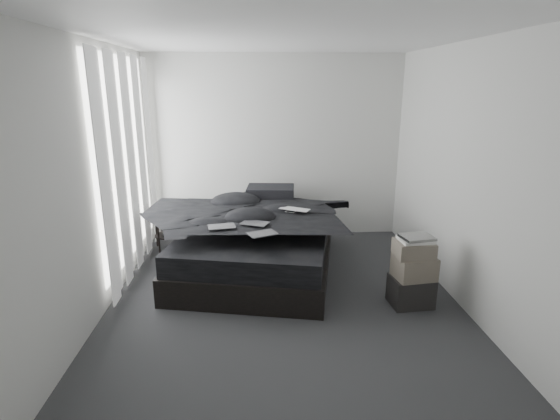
{
  "coord_description": "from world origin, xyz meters",
  "views": [
    {
      "loc": [
        -0.26,
        -4.16,
        2.19
      ],
      "look_at": [
        0.0,
        0.8,
        0.75
      ],
      "focal_mm": 28.0,
      "sensor_mm": 36.0,
      "label": 1
    }
  ],
  "objects_px": {
    "bed": "(258,257)",
    "laptop": "(293,204)",
    "side_stand": "(166,227)",
    "box_lower": "(411,291)"
  },
  "relations": [
    {
      "from": "bed",
      "to": "laptop",
      "type": "bearing_deg",
      "value": 7.5
    },
    {
      "from": "side_stand",
      "to": "box_lower",
      "type": "distance_m",
      "value": 3.31
    },
    {
      "from": "laptop",
      "to": "side_stand",
      "type": "bearing_deg",
      "value": -176.52
    },
    {
      "from": "box_lower",
      "to": "laptop",
      "type": "bearing_deg",
      "value": 140.05
    },
    {
      "from": "box_lower",
      "to": "side_stand",
      "type": "bearing_deg",
      "value": 148.07
    },
    {
      "from": "bed",
      "to": "side_stand",
      "type": "bearing_deg",
      "value": 159.33
    },
    {
      "from": "bed",
      "to": "laptop",
      "type": "relative_size",
      "value": 6.24
    },
    {
      "from": "laptop",
      "to": "side_stand",
      "type": "xyz_separation_m",
      "value": [
        -1.67,
        0.79,
        -0.52
      ]
    },
    {
      "from": "laptop",
      "to": "box_lower",
      "type": "xyz_separation_m",
      "value": [
        1.14,
        -0.96,
        -0.67
      ]
    },
    {
      "from": "laptop",
      "to": "box_lower",
      "type": "distance_m",
      "value": 1.63
    }
  ]
}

